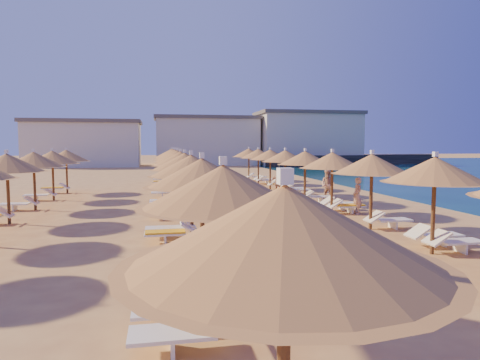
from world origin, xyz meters
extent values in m
plane|color=tan|center=(0.00, 0.00, 0.00)|extent=(220.00, 220.00, 0.00)
cube|color=black|center=(26.30, 43.64, 0.75)|extent=(30.05, 11.38, 1.50)
cube|color=beige|center=(-13.79, 46.22, 3.00)|extent=(15.00, 8.00, 6.00)
cube|color=#59514C|center=(-13.79, 46.22, 6.25)|extent=(15.60, 8.48, 0.50)
cube|color=beige|center=(3.59, 47.99, 3.40)|extent=(15.00, 8.00, 6.80)
cube|color=#59514C|center=(3.59, 47.99, 7.05)|extent=(15.60, 8.48, 0.50)
cube|color=beige|center=(19.05, 46.10, 3.80)|extent=(15.00, 8.00, 7.60)
cube|color=#59514C|center=(19.05, 46.10, 7.85)|extent=(15.60, 8.48, 0.50)
cylinder|color=brown|center=(3.99, -6.47, 1.14)|extent=(0.12, 0.12, 2.29)
cone|color=#A1612E|center=(3.99, -6.47, 2.40)|extent=(2.72, 2.72, 0.71)
cone|color=#A1612E|center=(3.99, -6.47, 2.10)|extent=(2.94, 2.94, 0.12)
cube|color=white|center=(3.99, -6.47, 2.82)|extent=(0.12, 0.12, 0.14)
cylinder|color=brown|center=(3.99, -2.88, 1.14)|extent=(0.12, 0.12, 2.29)
cone|color=#A1612E|center=(3.99, -2.88, 2.40)|extent=(2.72, 2.72, 0.71)
cone|color=#A1612E|center=(3.99, -2.88, 2.10)|extent=(2.94, 2.94, 0.12)
cube|color=white|center=(3.99, -2.88, 2.82)|extent=(0.12, 0.12, 0.14)
cylinder|color=brown|center=(3.99, 0.71, 1.14)|extent=(0.12, 0.12, 2.29)
cone|color=#A1612E|center=(3.99, 0.71, 2.40)|extent=(2.72, 2.72, 0.71)
cone|color=#A1612E|center=(3.99, 0.71, 2.10)|extent=(2.94, 2.94, 0.12)
cube|color=white|center=(3.99, 0.71, 2.82)|extent=(0.12, 0.12, 0.14)
cylinder|color=brown|center=(3.99, 4.30, 1.14)|extent=(0.12, 0.12, 2.29)
cone|color=#A1612E|center=(3.99, 4.30, 2.40)|extent=(2.72, 2.72, 0.71)
cone|color=#A1612E|center=(3.99, 4.30, 2.10)|extent=(2.94, 2.94, 0.12)
cube|color=white|center=(3.99, 4.30, 2.82)|extent=(0.12, 0.12, 0.14)
cylinder|color=brown|center=(3.99, 7.89, 1.14)|extent=(0.12, 0.12, 2.29)
cone|color=#A1612E|center=(3.99, 7.89, 2.40)|extent=(2.72, 2.72, 0.71)
cone|color=#A1612E|center=(3.99, 7.89, 2.10)|extent=(2.94, 2.94, 0.12)
cube|color=white|center=(3.99, 7.89, 2.82)|extent=(0.12, 0.12, 0.14)
cylinder|color=brown|center=(3.99, 11.49, 1.14)|extent=(0.12, 0.12, 2.29)
cone|color=#A1612E|center=(3.99, 11.49, 2.40)|extent=(2.72, 2.72, 0.71)
cone|color=#A1612E|center=(3.99, 11.49, 2.10)|extent=(2.94, 2.94, 0.12)
cube|color=white|center=(3.99, 11.49, 2.82)|extent=(0.12, 0.12, 0.14)
cylinder|color=brown|center=(3.99, 15.08, 1.14)|extent=(0.12, 0.12, 2.29)
cone|color=#A1612E|center=(3.99, 15.08, 2.40)|extent=(2.72, 2.72, 0.71)
cone|color=#A1612E|center=(3.99, 15.08, 2.10)|extent=(2.94, 2.94, 0.12)
cube|color=white|center=(3.99, 15.08, 2.82)|extent=(0.12, 0.12, 0.14)
cylinder|color=brown|center=(3.99, 18.67, 1.14)|extent=(0.12, 0.12, 2.29)
cone|color=#A1612E|center=(3.99, 18.67, 2.40)|extent=(2.72, 2.72, 0.71)
cone|color=#A1612E|center=(3.99, 18.67, 2.10)|extent=(2.94, 2.94, 0.12)
cube|color=white|center=(3.99, 18.67, 2.82)|extent=(0.12, 0.12, 0.14)
cone|color=#A1612E|center=(-2.51, -13.65, 2.40)|extent=(2.72, 2.72, 0.71)
cone|color=#A1612E|center=(-2.51, -13.65, 2.10)|extent=(2.94, 2.94, 0.12)
cube|color=white|center=(-2.51, -13.65, 2.82)|extent=(0.12, 0.12, 0.14)
cylinder|color=brown|center=(-2.51, -10.06, 1.14)|extent=(0.12, 0.12, 2.29)
cone|color=#A1612E|center=(-2.51, -10.06, 2.40)|extent=(2.72, 2.72, 0.71)
cone|color=#A1612E|center=(-2.51, -10.06, 2.10)|extent=(2.94, 2.94, 0.12)
cube|color=white|center=(-2.51, -10.06, 2.82)|extent=(0.12, 0.12, 0.14)
cylinder|color=brown|center=(-2.51, -6.47, 1.14)|extent=(0.12, 0.12, 2.29)
cone|color=#A1612E|center=(-2.51, -6.47, 2.40)|extent=(2.72, 2.72, 0.71)
cone|color=#A1612E|center=(-2.51, -6.47, 2.10)|extent=(2.94, 2.94, 0.12)
cube|color=white|center=(-2.51, -6.47, 2.82)|extent=(0.12, 0.12, 0.14)
cylinder|color=brown|center=(-2.51, -2.88, 1.14)|extent=(0.12, 0.12, 2.29)
cone|color=#A1612E|center=(-2.51, -2.88, 2.40)|extent=(2.72, 2.72, 0.71)
cone|color=#A1612E|center=(-2.51, -2.88, 2.10)|extent=(2.94, 2.94, 0.12)
cube|color=white|center=(-2.51, -2.88, 2.82)|extent=(0.12, 0.12, 0.14)
cylinder|color=brown|center=(-2.51, 0.71, 1.14)|extent=(0.12, 0.12, 2.29)
cone|color=#A1612E|center=(-2.51, 0.71, 2.40)|extent=(2.72, 2.72, 0.71)
cone|color=#A1612E|center=(-2.51, 0.71, 2.10)|extent=(2.94, 2.94, 0.12)
cube|color=white|center=(-2.51, 0.71, 2.82)|extent=(0.12, 0.12, 0.14)
cylinder|color=brown|center=(-2.51, 4.30, 1.14)|extent=(0.12, 0.12, 2.29)
cone|color=#A1612E|center=(-2.51, 4.30, 2.40)|extent=(2.72, 2.72, 0.71)
cone|color=#A1612E|center=(-2.51, 4.30, 2.10)|extent=(2.94, 2.94, 0.12)
cube|color=white|center=(-2.51, 4.30, 2.82)|extent=(0.12, 0.12, 0.14)
cylinder|color=brown|center=(-2.51, 7.89, 1.14)|extent=(0.12, 0.12, 2.29)
cone|color=#A1612E|center=(-2.51, 7.89, 2.40)|extent=(2.72, 2.72, 0.71)
cone|color=#A1612E|center=(-2.51, 7.89, 2.10)|extent=(2.94, 2.94, 0.12)
cube|color=white|center=(-2.51, 7.89, 2.82)|extent=(0.12, 0.12, 0.14)
cylinder|color=brown|center=(-2.51, 11.49, 1.14)|extent=(0.12, 0.12, 2.29)
cone|color=#A1612E|center=(-2.51, 11.49, 2.40)|extent=(2.72, 2.72, 0.71)
cone|color=#A1612E|center=(-2.51, 11.49, 2.10)|extent=(2.94, 2.94, 0.12)
cube|color=white|center=(-2.51, 11.49, 2.82)|extent=(0.12, 0.12, 0.14)
cylinder|color=brown|center=(-2.51, 15.08, 1.14)|extent=(0.12, 0.12, 2.29)
cone|color=#A1612E|center=(-2.51, 15.08, 2.40)|extent=(2.72, 2.72, 0.71)
cone|color=#A1612E|center=(-2.51, 15.08, 2.10)|extent=(2.94, 2.94, 0.12)
cube|color=white|center=(-2.51, 15.08, 2.82)|extent=(0.12, 0.12, 0.14)
cylinder|color=brown|center=(-2.51, 18.67, 1.14)|extent=(0.12, 0.12, 2.29)
cone|color=#A1612E|center=(-2.51, 18.67, 2.40)|extent=(2.72, 2.72, 0.71)
cone|color=#A1612E|center=(-2.51, 18.67, 2.10)|extent=(2.94, 2.94, 0.12)
cube|color=white|center=(-2.51, 18.67, 2.82)|extent=(0.12, 0.12, 0.14)
cylinder|color=brown|center=(-9.33, 0.71, 1.14)|extent=(0.12, 0.12, 2.29)
cone|color=#A1612E|center=(-9.33, 0.71, 2.40)|extent=(2.72, 2.72, 0.71)
cone|color=#A1612E|center=(-9.33, 0.71, 2.10)|extent=(2.94, 2.94, 0.12)
cube|color=white|center=(-9.33, 0.71, 2.82)|extent=(0.12, 0.12, 0.14)
cylinder|color=brown|center=(-9.33, 4.30, 1.14)|extent=(0.12, 0.12, 2.29)
cone|color=#A1612E|center=(-9.33, 4.30, 2.40)|extent=(2.72, 2.72, 0.71)
cone|color=#A1612E|center=(-9.33, 4.30, 2.10)|extent=(2.94, 2.94, 0.12)
cube|color=white|center=(-9.33, 4.30, 2.82)|extent=(0.12, 0.12, 0.14)
cylinder|color=brown|center=(-9.33, 7.89, 1.14)|extent=(0.12, 0.12, 2.29)
cone|color=#A1612E|center=(-9.33, 7.89, 2.40)|extent=(2.72, 2.72, 0.71)
cone|color=#A1612E|center=(-9.33, 7.89, 2.10)|extent=(2.94, 2.94, 0.12)
cube|color=white|center=(-9.33, 7.89, 2.82)|extent=(0.12, 0.12, 0.14)
cylinder|color=brown|center=(-9.33, 11.49, 1.14)|extent=(0.12, 0.12, 2.29)
cone|color=#A1612E|center=(-9.33, 11.49, 2.40)|extent=(2.72, 2.72, 0.71)
cone|color=#A1612E|center=(-9.33, 11.49, 2.10)|extent=(2.94, 2.94, 0.12)
cube|color=white|center=(-9.33, 11.49, 2.82)|extent=(0.12, 0.12, 0.14)
cube|color=white|center=(-3.41, -10.06, 0.32)|extent=(1.28, 0.64, 0.06)
cube|color=white|center=(-3.41, -10.06, 0.16)|extent=(0.06, 0.57, 0.32)
cube|color=white|center=(-2.65, -10.06, 0.46)|extent=(0.58, 0.64, 0.40)
cube|color=white|center=(-3.41, -10.96, 0.32)|extent=(1.28, 0.64, 0.06)
cube|color=white|center=(-3.41, -10.96, 0.16)|extent=(0.06, 0.57, 0.32)
cube|color=white|center=(-2.65, -10.96, 0.46)|extent=(0.58, 0.64, 0.40)
cube|color=white|center=(4.89, -6.47, 0.32)|extent=(1.28, 0.64, 0.06)
cube|color=white|center=(4.89, -6.47, 0.16)|extent=(0.06, 0.57, 0.32)
cube|color=white|center=(4.14, -6.47, 0.46)|extent=(0.58, 0.64, 0.40)
cube|color=white|center=(4.89, -5.57, 0.32)|extent=(1.28, 0.64, 0.06)
cube|color=white|center=(4.89, -5.57, 0.16)|extent=(0.06, 0.57, 0.32)
cube|color=white|center=(4.14, -5.57, 0.46)|extent=(0.58, 0.64, 0.40)
cube|color=white|center=(-3.41, -6.47, 0.32)|extent=(1.28, 0.64, 0.06)
cube|color=white|center=(-3.41, -6.47, 0.16)|extent=(0.06, 0.57, 0.32)
cube|color=white|center=(-2.65, -6.47, 0.46)|extent=(0.58, 0.64, 0.40)
cube|color=white|center=(4.89, -2.88, 0.32)|extent=(1.28, 0.64, 0.06)
cube|color=white|center=(4.89, -2.88, 0.16)|extent=(0.06, 0.57, 0.32)
cube|color=white|center=(4.14, -2.88, 0.46)|extent=(0.58, 0.64, 0.40)
cube|color=white|center=(-3.41, -2.88, 0.32)|extent=(1.28, 0.64, 0.06)
cube|color=white|center=(-3.41, -2.88, 0.16)|extent=(0.06, 0.57, 0.32)
cube|color=white|center=(-2.65, -2.88, 0.46)|extent=(0.58, 0.64, 0.40)
cube|color=white|center=(-3.41, -3.78, 0.32)|extent=(1.28, 0.64, 0.06)
cube|color=white|center=(-3.41, -3.78, 0.16)|extent=(0.06, 0.57, 0.32)
cube|color=white|center=(-2.65, -3.78, 0.46)|extent=(0.58, 0.64, 0.40)
cube|color=yellow|center=(-3.41, -3.78, 0.38)|extent=(1.23, 0.59, 0.05)
cube|color=white|center=(4.89, 0.71, 0.32)|extent=(1.28, 0.64, 0.06)
cube|color=white|center=(4.89, 0.71, 0.16)|extent=(0.06, 0.57, 0.32)
cube|color=white|center=(4.14, 0.71, 0.46)|extent=(0.58, 0.64, 0.40)
cube|color=yellow|center=(4.89, 0.71, 0.38)|extent=(1.23, 0.59, 0.05)
cube|color=white|center=(4.89, 1.61, 0.32)|extent=(1.28, 0.64, 0.06)
cube|color=white|center=(4.89, 1.61, 0.16)|extent=(0.06, 0.57, 0.32)
cube|color=white|center=(4.14, 1.61, 0.46)|extent=(0.58, 0.64, 0.40)
cube|color=white|center=(-3.41, 0.71, 0.32)|extent=(1.28, 0.64, 0.06)
cube|color=white|center=(-3.41, 0.71, 0.16)|extent=(0.06, 0.57, 0.32)
cube|color=white|center=(-2.65, 0.71, 0.46)|extent=(0.58, 0.64, 0.40)
cube|color=yellow|center=(-3.41, 0.71, 0.38)|extent=(1.23, 0.59, 0.05)
cube|color=white|center=(4.89, 4.30, 0.32)|extent=(1.28, 0.64, 0.06)
cube|color=white|center=(4.89, 4.30, 0.16)|extent=(0.06, 0.57, 0.32)
cube|color=white|center=(4.14, 4.30, 0.46)|extent=(0.58, 0.64, 0.40)
cube|color=white|center=(-3.41, 4.30, 0.32)|extent=(1.28, 0.64, 0.06)
cube|color=white|center=(-3.41, 4.30, 0.16)|extent=(0.06, 0.57, 0.32)
cube|color=white|center=(-2.65, 4.30, 0.46)|extent=(0.58, 0.64, 0.40)
cube|color=white|center=(-3.41, 3.40, 0.32)|extent=(1.28, 0.64, 0.06)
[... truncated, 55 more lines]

